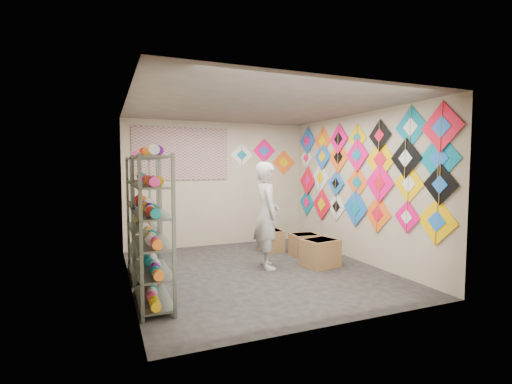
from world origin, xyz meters
name	(u,v)px	position (x,y,z in m)	size (l,w,h in m)	color
ground	(257,271)	(0.00, 0.00, 0.00)	(4.50, 4.50, 0.00)	black
room_walls	(257,172)	(0.00, 0.00, 1.64)	(4.50, 4.50, 4.50)	#B8A88D
shelf_rack_front	(152,230)	(-1.78, -0.85, 0.95)	(0.40, 1.10, 1.90)	#4C5147
shelf_rack_back	(142,217)	(-1.78, 0.45, 0.95)	(0.40, 1.10, 1.90)	#4C5147
string_spools	(146,216)	(-1.78, -0.20, 1.05)	(0.12, 2.36, 0.12)	#F13090
kite_wall_display	(359,172)	(1.98, -0.05, 1.64)	(0.06, 4.31, 2.08)	#F7B901
back_wall_kites	(265,156)	(1.11, 2.24, 1.97)	(1.60, 0.02, 0.83)	silver
poster	(181,154)	(-0.80, 2.23, 2.00)	(2.00, 0.01, 1.10)	#544392
shopkeeper	(267,215)	(0.24, 0.15, 0.91)	(0.53, 0.72, 1.82)	beige
carton_a	(320,253)	(1.13, -0.14, 0.24)	(0.57, 0.48, 0.48)	olive
carton_b	(305,245)	(1.28, 0.67, 0.21)	(0.51, 0.42, 0.42)	olive
carton_c	(271,241)	(0.81, 1.23, 0.22)	(0.45, 0.50, 0.43)	olive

